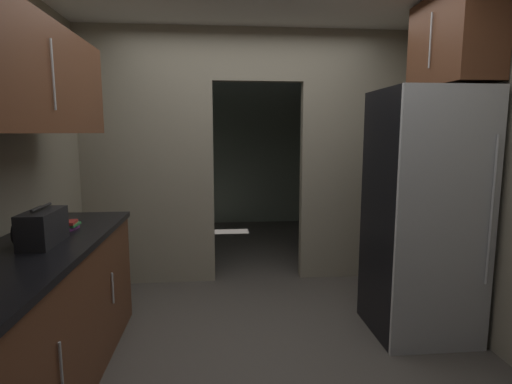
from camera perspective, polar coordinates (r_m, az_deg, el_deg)
The scene contains 9 objects.
ground at distance 3.10m, azimuth 0.69°, elevation -21.50°, with size 20.00×20.00×0.00m, color #47423D.
kitchen_partition at distance 4.17m, azimuth -1.87°, elevation 5.76°, with size 3.29×0.12×2.56m.
adjoining_room_shell at distance 6.08m, azimuth -2.63°, elevation 5.87°, with size 3.29×2.84×2.56m.
refrigerator at distance 3.31m, azimuth 22.40°, elevation -2.99°, with size 0.71×0.71×1.86m.
lower_cabinet_run at distance 2.75m, azimuth -28.38°, elevation -16.08°, with size 0.62×2.14×0.90m.
upper_cabinet_counterside at distance 2.55m, azimuth -30.61°, elevation 14.09°, with size 0.36×1.92×0.62m.
upper_cabinet_fridgeside at distance 3.51m, azimuth 26.11°, elevation 18.58°, with size 0.36×0.78×0.66m.
boombox at distance 2.66m, azimuth -27.89°, elevation -4.45°, with size 0.18×0.36×0.23m.
book_stack at distance 3.01m, azimuth -25.07°, elevation -4.24°, with size 0.14×0.15×0.06m.
Camera 1 is at (-0.28, -2.67, 1.54)m, focal length 28.39 mm.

